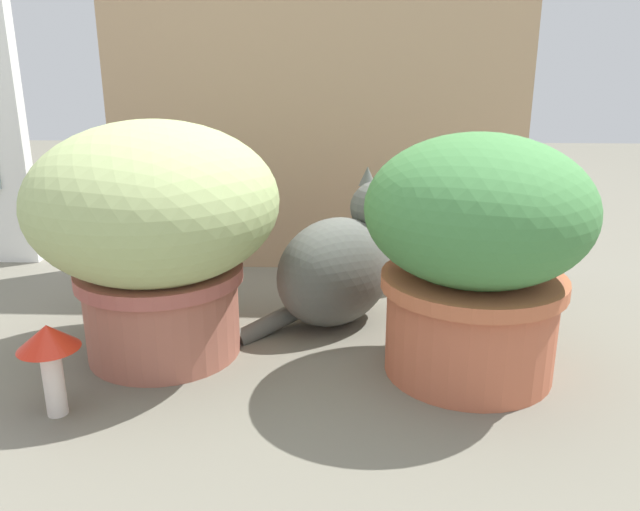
{
  "coord_description": "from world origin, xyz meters",
  "views": [
    {
      "loc": [
        0.13,
        -1.04,
        0.52
      ],
      "look_at": [
        0.09,
        0.05,
        0.18
      ],
      "focal_mm": 35.59,
      "sensor_mm": 36.0,
      "label": 1
    }
  ],
  "objects_px": {
    "grass_planter": "(156,225)",
    "cat": "(341,265)",
    "mushroom_ornament_red": "(49,348)",
    "leafy_planter": "(476,247)"
  },
  "relations": [
    {
      "from": "cat",
      "to": "mushroom_ornament_red",
      "type": "relative_size",
      "value": 2.43
    },
    {
      "from": "leafy_planter",
      "to": "grass_planter",
      "type": "bearing_deg",
      "value": 174.6
    },
    {
      "from": "leafy_planter",
      "to": "cat",
      "type": "bearing_deg",
      "value": 136.93
    },
    {
      "from": "grass_planter",
      "to": "cat",
      "type": "xyz_separation_m",
      "value": [
        0.32,
        0.15,
        -0.12
      ]
    },
    {
      "from": "grass_planter",
      "to": "cat",
      "type": "bearing_deg",
      "value": 25.67
    },
    {
      "from": "mushroom_ornament_red",
      "to": "leafy_planter",
      "type": "bearing_deg",
      "value": 14.45
    },
    {
      "from": "leafy_planter",
      "to": "mushroom_ornament_red",
      "type": "relative_size",
      "value": 2.78
    },
    {
      "from": "grass_planter",
      "to": "mushroom_ornament_red",
      "type": "relative_size",
      "value": 2.93
    },
    {
      "from": "grass_planter",
      "to": "leafy_planter",
      "type": "relative_size",
      "value": 1.05
    },
    {
      "from": "grass_planter",
      "to": "mushroom_ornament_red",
      "type": "distance_m",
      "value": 0.28
    }
  ]
}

